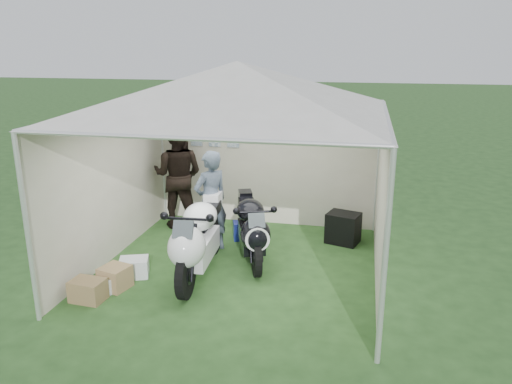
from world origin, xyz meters
TOP-DOWN VIEW (x-y plane):
  - ground at (0.00, 0.00)m, footprint 80.00×80.00m
  - canopy_tent at (-0.00, 0.03)m, footprint 5.66×5.66m
  - motorcycle_white at (-0.49, -0.45)m, footprint 0.57×2.18m
  - motorcycle_black at (0.13, 0.27)m, footprint 0.90×1.86m
  - paddock_stand at (-0.17, 1.10)m, footprint 0.47×0.38m
  - person_dark_jacket at (-1.50, 1.48)m, footprint 0.94×0.74m
  - person_blue_jacket at (-0.59, 0.51)m, footprint 0.68×0.72m
  - equipment_box at (1.47, 1.30)m, footprint 0.61×0.54m
  - crate_0 at (-1.39, -0.65)m, footprint 0.48×0.43m
  - crate_1 at (-1.48, -1.05)m, footprint 0.43×0.43m
  - crate_2 at (-1.61, -1.31)m, footprint 0.35×0.32m
  - crate_3 at (-1.66, -1.44)m, footprint 0.45×0.34m

SIDE VIEW (x-z plane):
  - ground at x=0.00m, z-range 0.00..0.00m
  - crate_2 at x=-1.61m, z-range 0.00..0.21m
  - crate_0 at x=-1.39m, z-range 0.00..0.27m
  - crate_3 at x=-1.66m, z-range 0.00..0.28m
  - paddock_stand at x=-0.17m, z-range 0.00..0.31m
  - crate_1 at x=-1.48m, z-range 0.00..0.31m
  - equipment_box at x=1.47m, z-range 0.00..0.51m
  - motorcycle_black at x=0.13m, z-range 0.06..1.01m
  - motorcycle_white at x=-0.49m, z-range 0.06..1.14m
  - person_blue_jacket at x=-0.59m, z-range 0.00..1.65m
  - person_dark_jacket at x=-1.50m, z-range 0.00..1.93m
  - canopy_tent at x=0.00m, z-range 1.08..4.08m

